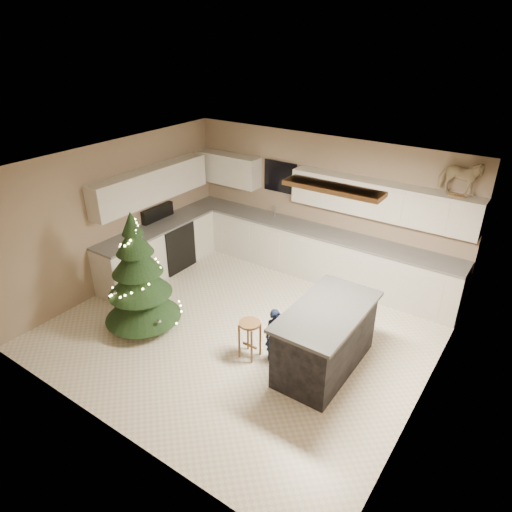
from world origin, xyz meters
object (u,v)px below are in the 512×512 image
at_px(christmas_tree, 139,282).
at_px(toddler, 275,335).
at_px(rocking_horse, 460,177).
at_px(island, 325,338).
at_px(bar_stool, 250,331).

bearing_deg(christmas_tree, toddler, 12.99).
bearing_deg(rocking_horse, island, 161.81).
bearing_deg(toddler, bar_stool, 160.52).
distance_m(christmas_tree, rocking_horse, 5.05).
distance_m(bar_stool, christmas_tree, 1.89).
relative_size(christmas_tree, rocking_horse, 3.02).
distance_m(toddler, rocking_horse, 3.58).
height_order(island, toddler, island).
height_order(bar_stool, christmas_tree, christmas_tree).
xyz_separation_m(toddler, rocking_horse, (1.50, 2.65, 1.88)).
xyz_separation_m(island, toddler, (-0.64, -0.26, -0.07)).
xyz_separation_m(christmas_tree, toddler, (2.15, 0.50, -0.39)).
relative_size(island, christmas_tree, 0.87).
bearing_deg(toddler, rocking_horse, 16.90).
distance_m(bar_stool, toddler, 0.37).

